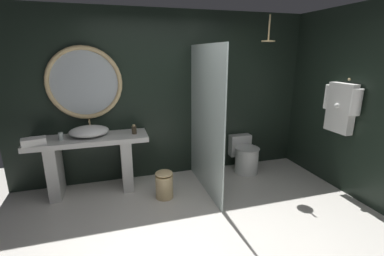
{
  "coord_description": "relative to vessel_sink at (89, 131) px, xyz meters",
  "views": [
    {
      "loc": [
        -0.85,
        -2.29,
        1.97
      ],
      "look_at": [
        0.08,
        0.83,
        1.06
      ],
      "focal_mm": 25.17,
      "sensor_mm": 36.0,
      "label": 1
    }
  ],
  "objects": [
    {
      "name": "round_wall_mirror",
      "position": [
        -0.01,
        0.21,
        0.65
      ],
      "size": [
        1.03,
        0.06,
        1.03
      ],
      "color": "#D6B77F"
    },
    {
      "name": "toilet",
      "position": [
        2.44,
        -0.03,
        -0.63
      ],
      "size": [
        0.41,
        0.59,
        0.59
      ],
      "color": "white",
      "rests_on": "ground_plane"
    },
    {
      "name": "vanity_counter",
      "position": [
        -0.01,
        -0.04,
        -0.37
      ],
      "size": [
        1.61,
        0.52,
        0.83
      ],
      "color": "silver",
      "rests_on": "ground_plane"
    },
    {
      "name": "back_wall_panel",
      "position": [
        1.2,
        0.3,
        0.39
      ],
      "size": [
        4.8,
        0.1,
        2.6
      ],
      "primitive_type": "cube",
      "color": "black",
      "rests_on": "ground_plane"
    },
    {
      "name": "folded_hand_towel",
      "position": [
        -0.65,
        -0.2,
        -0.03
      ],
      "size": [
        0.31,
        0.22,
        0.09
      ],
      "primitive_type": "cube",
      "rotation": [
        0.0,
        0.0,
        0.23
      ],
      "color": "white",
      "rests_on": "vanity_counter"
    },
    {
      "name": "ground_plane",
      "position": [
        1.2,
        -1.6,
        -0.91
      ],
      "size": [
        5.76,
        5.76,
        0.0
      ],
      "primitive_type": "plane",
      "color": "silver"
    },
    {
      "name": "side_wall_right",
      "position": [
        3.55,
        -0.84,
        0.39
      ],
      "size": [
        0.1,
        2.47,
        2.6
      ],
      "primitive_type": "cube",
      "color": "black",
      "rests_on": "ground_plane"
    },
    {
      "name": "soap_dispenser",
      "position": [
        0.62,
        -0.06,
        -0.01
      ],
      "size": [
        0.07,
        0.07,
        0.14
      ],
      "color": "#3D3323",
      "rests_on": "vanity_counter"
    },
    {
      "name": "hanging_bathrobe",
      "position": [
        3.41,
        -0.94,
        0.35
      ],
      "size": [
        0.2,
        0.6,
        0.76
      ],
      "color": "#D6B77F"
    },
    {
      "name": "vessel_sink",
      "position": [
        0.0,
        0.0,
        0.0
      ],
      "size": [
        0.54,
        0.44,
        0.2
      ],
      "color": "white",
      "rests_on": "vanity_counter"
    },
    {
      "name": "waste_bin",
      "position": [
        0.95,
        -0.52,
        -0.7
      ],
      "size": [
        0.25,
        0.25,
        0.4
      ],
      "color": "#D6B77F",
      "rests_on": "ground_plane"
    },
    {
      "name": "shower_glass_panel",
      "position": [
        1.58,
        -0.44,
        0.14
      ],
      "size": [
        0.02,
        1.36,
        2.08
      ],
      "primitive_type": "cube",
      "color": "silver",
      "rests_on": "ground_plane"
    },
    {
      "name": "tumbler_cup",
      "position": [
        -0.36,
        -0.07,
        -0.02
      ],
      "size": [
        0.06,
        0.06,
        0.1
      ],
      "primitive_type": "cylinder",
      "color": "silver",
      "rests_on": "vanity_counter"
    },
    {
      "name": "rain_shower_head",
      "position": [
        2.61,
        -0.24,
        1.27
      ],
      "size": [
        0.2,
        0.2,
        0.38
      ],
      "color": "#D6B77F"
    }
  ]
}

